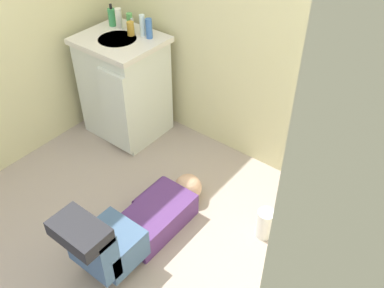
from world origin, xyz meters
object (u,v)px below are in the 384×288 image
at_px(bottle_clear, 142,25).
at_px(faucet, 132,25).
at_px(toilet, 341,186).
at_px(soap_dispenser, 112,17).
at_px(bottle_blue, 149,29).
at_px(toiletry_bag, 384,127).
at_px(paper_towel_roll, 265,223).
at_px(vanity_cabinet, 125,86).
at_px(bottle_amber, 131,29).
at_px(bottle_green, 130,22).
at_px(person_plumber, 134,225).
at_px(bottle_white, 119,19).
at_px(tissue_box, 357,117).

bearing_deg(bottle_clear, faucet, 176.02).
relative_size(toilet, soap_dispenser, 4.52).
bearing_deg(bottle_blue, bottle_clear, -179.76).
xyz_separation_m(toiletry_bag, soap_dispenser, (-2.06, -0.01, 0.08)).
relative_size(toiletry_bag, paper_towel_roll, 0.61).
relative_size(vanity_cabinet, faucet, 8.20).
distance_m(toilet, bottle_amber, 1.80).
height_order(vanity_cabinet, soap_dispenser, soap_dispenser).
bearing_deg(bottle_green, bottle_blue, -2.94).
bearing_deg(person_plumber, paper_towel_roll, 43.45).
distance_m(bottle_amber, paper_towel_roll, 1.66).
bearing_deg(soap_dispenser, paper_towel_roll, -13.59).
xyz_separation_m(toilet, toiletry_bag, (0.11, 0.09, 0.44)).
distance_m(bottle_green, paper_towel_roll, 1.73).
bearing_deg(bottle_white, bottle_clear, 4.32).
height_order(tissue_box, bottle_clear, bottle_clear).
bearing_deg(toilet, bottle_clear, 176.79).
xyz_separation_m(toilet, bottle_white, (-1.87, 0.08, 0.53)).
bearing_deg(tissue_box, person_plumber, -131.07).
bearing_deg(bottle_white, toiletry_bag, 0.43).
distance_m(vanity_cabinet, faucet, 0.47).
bearing_deg(vanity_cabinet, bottle_clear, 51.74).
height_order(vanity_cabinet, bottle_amber, bottle_amber).
bearing_deg(person_plumber, bottle_green, 132.73).
bearing_deg(bottle_clear, toilet, -3.21).
xyz_separation_m(vanity_cabinet, faucet, (-0.00, 0.15, 0.45)).
xyz_separation_m(vanity_cabinet, bottle_blue, (0.17, 0.14, 0.47)).
xyz_separation_m(person_plumber, bottle_white, (-0.99, 0.95, 0.72)).
bearing_deg(soap_dispenser, bottle_amber, -9.17).
height_order(bottle_white, bottle_green, bottle_white).
distance_m(person_plumber, bottle_clear, 1.43).
bearing_deg(paper_towel_roll, toiletry_bag, 45.35).
bearing_deg(person_plumber, toiletry_bag, 44.24).
bearing_deg(bottle_blue, bottle_amber, -159.91).
height_order(toilet, paper_towel_roll, toilet).
height_order(vanity_cabinet, bottle_white, bottle_white).
distance_m(faucet, tissue_box, 1.72).
xyz_separation_m(person_plumber, tissue_box, (0.84, 0.97, 0.62)).
relative_size(tissue_box, bottle_clear, 1.40).
xyz_separation_m(toiletry_bag, bottle_amber, (-1.83, -0.05, 0.07)).
height_order(person_plumber, toiletry_bag, toiletry_bag).
xyz_separation_m(vanity_cabinet, paper_towel_roll, (1.46, -0.27, -0.32)).
bearing_deg(bottle_clear, bottle_white, -175.68).
distance_m(toiletry_bag, bottle_amber, 1.83).
distance_m(toilet, person_plumber, 1.26).
bearing_deg(bottle_white, toilet, -2.31).
xyz_separation_m(toiletry_bag, bottle_white, (-1.98, -0.01, 0.09)).
bearing_deg(bottle_white, bottle_amber, -12.21).
relative_size(soap_dispenser, bottle_white, 1.08).
height_order(toilet, toiletry_bag, toiletry_bag).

